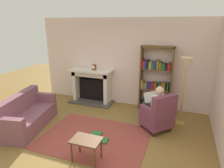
% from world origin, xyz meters
% --- Properties ---
extents(ground, '(14.00, 14.00, 0.00)m').
position_xyz_m(ground, '(0.00, 0.00, 0.00)').
color(ground, olive).
extents(back_wall, '(5.60, 0.10, 2.70)m').
position_xyz_m(back_wall, '(0.00, 2.55, 1.35)').
color(back_wall, beige).
rests_on(back_wall, ground).
extents(area_rug, '(2.40, 1.80, 0.01)m').
position_xyz_m(area_rug, '(0.00, 0.30, 0.01)').
color(area_rug, brown).
rests_on(area_rug, ground).
extents(fireplace, '(1.43, 0.64, 1.12)m').
position_xyz_m(fireplace, '(-1.00, 2.30, 0.59)').
color(fireplace, '#4C4742').
rests_on(fireplace, ground).
extents(mantel_clock, '(0.14, 0.14, 0.18)m').
position_xyz_m(mantel_clock, '(-0.86, 2.20, 1.21)').
color(mantel_clock, brown).
rests_on(mantel_clock, fireplace).
extents(bookshelf, '(0.92, 0.32, 1.93)m').
position_xyz_m(bookshelf, '(1.05, 2.33, 0.92)').
color(bookshelf, brown).
rests_on(bookshelf, ground).
extents(armchair_reading, '(0.89, 0.89, 0.97)m').
position_xyz_m(armchair_reading, '(1.32, 1.12, 0.42)').
color(armchair_reading, '#331E14').
rests_on(armchair_reading, ground).
extents(seated_reader, '(0.59, 0.58, 1.14)m').
position_xyz_m(seated_reader, '(1.24, 1.20, 0.62)').
color(seated_reader, silver).
rests_on(seated_reader, ground).
extents(sofa_floral, '(1.05, 1.81, 0.85)m').
position_xyz_m(sofa_floral, '(-1.79, 0.16, 0.32)').
color(sofa_floral, '#7C4C5A').
rests_on(sofa_floral, ground).
extents(side_table, '(0.56, 0.39, 0.45)m').
position_xyz_m(side_table, '(0.18, -0.45, 0.38)').
color(side_table, brown).
rests_on(side_table, ground).
extents(scattered_books, '(0.49, 0.42, 0.04)m').
position_xyz_m(scattered_books, '(0.11, 0.33, 0.03)').
color(scattered_books, '#267233').
rests_on(scattered_books, area_rug).
extents(floor_lamp, '(0.32, 0.32, 1.76)m').
position_xyz_m(floor_lamp, '(1.83, 1.67, 1.49)').
color(floor_lamp, '#B7933F').
rests_on(floor_lamp, ground).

